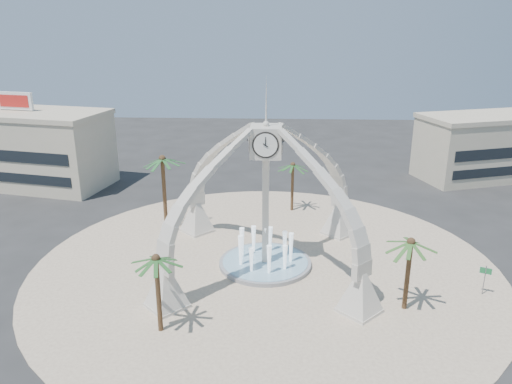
{
  "coord_description": "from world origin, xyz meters",
  "views": [
    {
      "loc": [
        1.06,
        -39.04,
        20.07
      ],
      "look_at": [
        -0.9,
        2.0,
        6.07
      ],
      "focal_mm": 35.0,
      "sensor_mm": 36.0,
      "label": 1
    }
  ],
  "objects_px": {
    "fountain": "(265,262)",
    "palm_south": "(156,260)",
    "palm_west": "(162,160)",
    "palm_east": "(411,243)",
    "clock_tower": "(266,195)",
    "palm_north": "(293,165)",
    "street_sign": "(485,274)"
  },
  "relations": [
    {
      "from": "palm_west",
      "to": "palm_south",
      "type": "bearing_deg",
      "value": -78.84
    },
    {
      "from": "palm_east",
      "to": "clock_tower",
      "type": "bearing_deg",
      "value": 148.43
    },
    {
      "from": "street_sign",
      "to": "palm_east",
      "type": "bearing_deg",
      "value": -136.03
    },
    {
      "from": "clock_tower",
      "to": "palm_east",
      "type": "xyz_separation_m",
      "value": [
        10.47,
        -6.43,
        -1.16
      ]
    },
    {
      "from": "clock_tower",
      "to": "palm_north",
      "type": "xyz_separation_m",
      "value": [
        2.59,
        13.57,
        -1.22
      ]
    },
    {
      "from": "fountain",
      "to": "palm_east",
      "type": "bearing_deg",
      "value": -31.57
    },
    {
      "from": "palm_west",
      "to": "palm_south",
      "type": "xyz_separation_m",
      "value": [
        3.5,
        -17.74,
        -1.9
      ]
    },
    {
      "from": "clock_tower",
      "to": "street_sign",
      "type": "bearing_deg",
      "value": -13.65
    },
    {
      "from": "clock_tower",
      "to": "palm_south",
      "type": "distance_m",
      "value": 12.22
    },
    {
      "from": "palm_west",
      "to": "palm_north",
      "type": "distance_m",
      "value": 14.37
    },
    {
      "from": "palm_north",
      "to": "street_sign",
      "type": "relative_size",
      "value": 2.42
    },
    {
      "from": "palm_north",
      "to": "street_sign",
      "type": "height_order",
      "value": "palm_north"
    },
    {
      "from": "clock_tower",
      "to": "palm_north",
      "type": "bearing_deg",
      "value": 79.2
    },
    {
      "from": "fountain",
      "to": "street_sign",
      "type": "height_order",
      "value": "fountain"
    },
    {
      "from": "palm_east",
      "to": "palm_north",
      "type": "relative_size",
      "value": 1.02
    },
    {
      "from": "palm_east",
      "to": "palm_north",
      "type": "xyz_separation_m",
      "value": [
        -7.88,
        20.0,
        -0.06
      ]
    },
    {
      "from": "palm_west",
      "to": "palm_north",
      "type": "relative_size",
      "value": 1.38
    },
    {
      "from": "clock_tower",
      "to": "fountain",
      "type": "bearing_deg",
      "value": 90.0
    },
    {
      "from": "clock_tower",
      "to": "palm_south",
      "type": "bearing_deg",
      "value": -124.35
    },
    {
      "from": "fountain",
      "to": "palm_south",
      "type": "relative_size",
      "value": 1.29
    },
    {
      "from": "palm_west",
      "to": "palm_north",
      "type": "height_order",
      "value": "palm_west"
    },
    {
      "from": "palm_north",
      "to": "palm_west",
      "type": "bearing_deg",
      "value": -155.62
    },
    {
      "from": "palm_west",
      "to": "palm_north",
      "type": "bearing_deg",
      "value": 24.38
    },
    {
      "from": "palm_south",
      "to": "palm_west",
      "type": "bearing_deg",
      "value": 101.16
    },
    {
      "from": "palm_north",
      "to": "fountain",
      "type": "bearing_deg",
      "value": -100.8
    },
    {
      "from": "palm_east",
      "to": "palm_south",
      "type": "distance_m",
      "value": 17.71
    },
    {
      "from": "fountain",
      "to": "palm_south",
      "type": "height_order",
      "value": "palm_south"
    },
    {
      "from": "clock_tower",
      "to": "palm_north",
      "type": "distance_m",
      "value": 13.87
    },
    {
      "from": "palm_east",
      "to": "street_sign",
      "type": "relative_size",
      "value": 2.47
    },
    {
      "from": "palm_west",
      "to": "street_sign",
      "type": "relative_size",
      "value": 3.33
    },
    {
      "from": "palm_west",
      "to": "street_sign",
      "type": "xyz_separation_m",
      "value": [
        27.37,
        -11.83,
        -5.54
      ]
    },
    {
      "from": "palm_north",
      "to": "clock_tower",
      "type": "bearing_deg",
      "value": -100.8
    }
  ]
}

